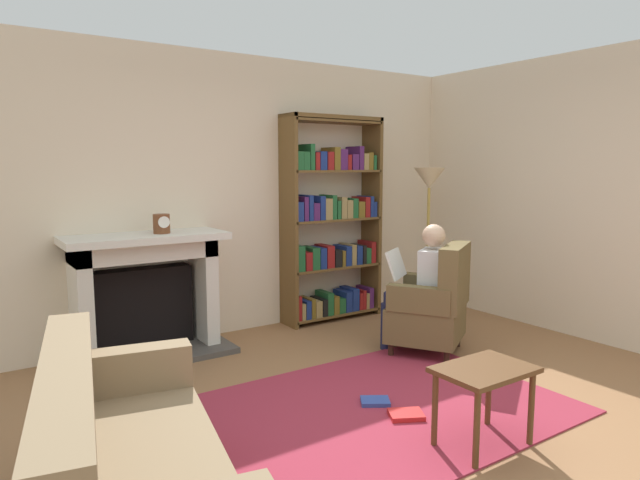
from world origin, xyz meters
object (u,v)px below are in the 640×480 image
Objects in this scene: armchair_reading at (434,305)px; seated_reader at (421,282)px; bookshelf at (332,223)px; floor_lamp at (429,192)px; side_table at (484,380)px; sofa_floral at (126,478)px; mantel_clock at (162,224)px; fireplace at (145,291)px.

seated_reader reaches higher than armchair_reading.
seated_reader is at bearing -88.05° from bookshelf.
side_table is at bearing -127.86° from floor_lamp.
side_table is at bearing -86.61° from sofa_floral.
armchair_reading is (1.98, -1.27, -0.73)m from mantel_clock.
floor_lamp is (3.63, 1.87, 1.05)m from sofa_floral.
bookshelf is at bearing 1.01° from fireplace.
sofa_floral is (-2.83, -2.49, -0.72)m from bookshelf.
mantel_clock is 2.46m from armchair_reading.
seated_reader is 1.26m from floor_lamp.
side_table is at bearing 25.87° from seated_reader.
side_table is 0.35× the size of floor_lamp.
armchair_reading is at bearing -32.68° from mantel_clock.
armchair_reading is 1.40m from floor_lamp.
floor_lamp reaches higher than seated_reader.
floor_lamp is at bearing -11.92° from fireplace.
seated_reader is 1.73m from side_table.
side_table is (1.14, -2.73, -0.16)m from fireplace.
side_table is at bearing -69.11° from mantel_clock.
bookshelf reaches higher than armchair_reading.
seated_reader is 3.13m from sofa_floral.
armchair_reading is 0.85× the size of seated_reader.
bookshelf is 3.84× the size of side_table.
fireplace is 2.96m from side_table.
fireplace is 2.52m from armchair_reading.
seated_reader is (2.05, -1.27, 0.05)m from fireplace.
mantel_clock is at bearing -64.79° from armchair_reading.
mantel_clock is 2.68m from sofa_floral.
fireplace is 0.76× the size of sofa_floral.
floor_lamp is (1.66, 2.14, 0.97)m from side_table.
bookshelf is 2.96m from side_table.
bookshelf is 1.06m from floor_lamp.
sofa_floral is at bearing -112.23° from mantel_clock.
floor_lamp is (2.66, -0.49, 0.22)m from mantel_clock.
sofa_floral is at bearing -11.74° from armchair_reading.
side_table is (-0.91, -1.46, -0.22)m from seated_reader.
bookshelf is (1.87, 0.14, -0.11)m from mantel_clock.
armchair_reading is at bearing 54.36° from side_table.
sofa_floral is at bearing -9.62° from seated_reader.
floor_lamp is at bearing -51.63° from sofa_floral.
seated_reader reaches higher than sofa_floral.
fireplace is at bearing 168.08° from floor_lamp.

